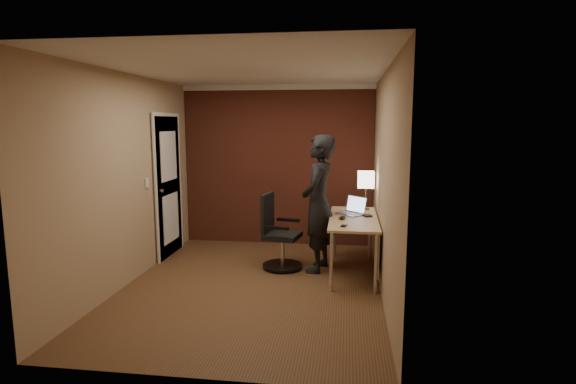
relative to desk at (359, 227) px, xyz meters
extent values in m
plane|color=brown|center=(-1.25, -0.61, -0.60)|extent=(4.00, 4.00, 0.00)
plane|color=white|center=(-1.25, -0.61, 1.90)|extent=(4.00, 4.00, 0.00)
plane|color=tan|center=(-1.25, 1.39, 0.65)|extent=(3.00, 0.00, 3.00)
plane|color=tan|center=(-1.25, -2.61, 0.65)|extent=(3.00, 0.00, 3.00)
plane|color=tan|center=(-2.75, -0.61, 0.65)|extent=(0.00, 4.00, 4.00)
plane|color=tan|center=(0.25, -0.61, 0.65)|extent=(0.00, 4.00, 4.00)
cube|color=brown|center=(-1.25, 1.36, 0.65)|extent=(2.98, 0.06, 2.50)
cube|color=silver|center=(-1.25, 1.35, 1.86)|extent=(3.00, 0.08, 0.08)
cube|color=silver|center=(-1.25, -2.57, 1.86)|extent=(3.00, 0.08, 0.08)
cube|color=silver|center=(-2.71, -0.61, 1.86)|extent=(0.08, 4.00, 0.08)
cube|color=silver|center=(0.21, -0.61, 1.86)|extent=(0.08, 4.00, 0.08)
cube|color=silver|center=(-2.73, 0.49, 0.40)|extent=(0.05, 0.82, 2.02)
cube|color=silver|center=(-2.71, 0.49, 0.40)|extent=(0.02, 0.92, 2.12)
cylinder|color=silver|center=(-2.68, 0.16, 0.40)|extent=(0.05, 0.05, 0.05)
cube|color=silver|center=(-2.74, -0.16, 0.55)|extent=(0.02, 0.08, 0.12)
cube|color=#D9BE7D|center=(-0.07, 0.00, 0.11)|extent=(0.60, 1.50, 0.03)
cube|color=#D9BE7D|center=(0.21, 0.00, -0.17)|extent=(0.02, 1.38, 0.54)
cylinder|color=silver|center=(-0.32, -0.69, -0.25)|extent=(0.04, 0.04, 0.70)
cylinder|color=silver|center=(-0.32, 0.69, -0.25)|extent=(0.04, 0.04, 0.70)
cylinder|color=silver|center=(0.18, -0.69, -0.25)|extent=(0.04, 0.04, 0.70)
cylinder|color=silver|center=(0.18, 0.69, -0.25)|extent=(0.04, 0.04, 0.70)
cube|color=silver|center=(0.09, 0.52, 0.14)|extent=(0.11, 0.11, 0.01)
cylinder|color=silver|center=(0.09, 0.52, 0.29)|extent=(0.01, 0.01, 0.30)
cube|color=white|center=(0.09, 0.52, 0.55)|extent=(0.22, 0.22, 0.22)
cube|color=silver|center=(-0.12, 0.18, 0.14)|extent=(0.40, 0.39, 0.01)
cube|color=silver|center=(-0.04, 0.27, 0.25)|extent=(0.28, 0.27, 0.22)
cube|color=#B2CCF2|center=(-0.04, 0.26, 0.25)|extent=(0.25, 0.24, 0.19)
cube|color=gray|center=(-0.12, 0.17, 0.14)|extent=(0.29, 0.29, 0.00)
cube|color=black|center=(-0.22, -0.14, 0.14)|extent=(0.09, 0.11, 0.03)
cube|color=black|center=(-0.19, -0.52, 0.13)|extent=(0.09, 0.13, 0.01)
cube|color=black|center=(0.11, 0.08, 0.14)|extent=(0.12, 0.14, 0.02)
cylinder|color=black|center=(-0.99, 0.06, -0.56)|extent=(0.53, 0.53, 0.03)
cylinder|color=silver|center=(-0.99, 0.06, -0.37)|extent=(0.06, 0.06, 0.40)
cube|color=black|center=(-0.99, 0.06, -0.16)|extent=(0.51, 0.51, 0.07)
cube|color=black|center=(-1.20, 0.10, 0.14)|extent=(0.12, 0.40, 0.52)
cube|color=black|center=(-0.95, 0.31, 0.00)|extent=(0.33, 0.11, 0.04)
cube|color=black|center=(-1.04, -0.18, 0.00)|extent=(0.33, 0.11, 0.04)
imported|color=black|center=(-0.52, 0.06, 0.28)|extent=(0.54, 0.71, 1.77)
camera|label=1|loc=(-0.16, -5.64, 1.31)|focal=28.00mm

